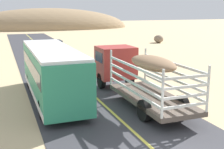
{
  "coord_description": "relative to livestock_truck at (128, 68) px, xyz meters",
  "views": [
    {
      "loc": [
        -5.37,
        -8.68,
        5.53
      ],
      "look_at": [
        0.0,
        5.49,
        2.12
      ],
      "focal_mm": 47.13,
      "sensor_mm": 36.0,
      "label": 1
    }
  ],
  "objects": [
    {
      "name": "boulder_mid_field",
      "position": [
        17.03,
        25.98,
        -1.16
      ],
      "size": [
        1.47,
        1.83,
        1.26
      ],
      "primitive_type": "ellipsoid",
      "color": "#84705B",
      "rests_on": "ground"
    },
    {
      "name": "distant_hill",
      "position": [
        5.68,
        68.68,
        -1.79
      ],
      "size": [
        46.61,
        20.93,
        11.42
      ],
      "primitive_type": "ellipsoid",
      "color": "#997C5A",
      "rests_on": "ground"
    },
    {
      "name": "bus",
      "position": [
        -4.72,
        0.82,
        -0.04
      ],
      "size": [
        2.54,
        10.0,
        3.21
      ],
      "color": "#2D8C66",
      "rests_on": "road_surface"
    },
    {
      "name": "livestock_truck",
      "position": [
        0.0,
        0.0,
        0.0
      ],
      "size": [
        2.53,
        9.7,
        3.02
      ],
      "color": "#B2332D",
      "rests_on": "road_surface"
    },
    {
      "name": "car_far",
      "position": [
        -0.82,
        21.72,
        -1.1
      ],
      "size": [
        1.8,
        4.4,
        1.46
      ],
      "color": "silver",
      "rests_on": "road_surface"
    }
  ]
}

